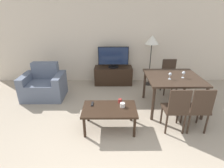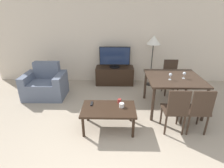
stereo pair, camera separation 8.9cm
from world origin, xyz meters
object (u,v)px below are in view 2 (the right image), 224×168
at_px(cup_white_near, 119,101).
at_px(wine_glass_center, 184,74).
at_px(tv_stand, 115,75).
at_px(dining_table, 174,81).
at_px(remote_primary, 92,104).
at_px(wine_glass_left, 170,75).
at_px(dining_chair_near_right, 198,109).
at_px(floor_lamp, 154,42).
at_px(dining_chair_near, 175,109).
at_px(cup_colored_far, 122,105).
at_px(tv, 115,57).
at_px(dining_chair_far, 171,75).
at_px(armchair, 46,85).
at_px(coffee_table, 109,111).

xyz_separation_m(cup_white_near, wine_glass_center, (1.37, 0.49, 0.39)).
height_order(tv_stand, dining_table, dining_table).
bearing_deg(remote_primary, wine_glass_left, 16.49).
height_order(dining_chair_near_right, floor_lamp, floor_lamp).
height_order(dining_chair_near, wine_glass_left, wine_glass_left).
distance_m(tv_stand, cup_colored_far, 2.19).
height_order(tv, dining_chair_far, tv).
distance_m(remote_primary, cup_white_near, 0.54).
relative_size(tv_stand, dining_chair_far, 1.25).
relative_size(dining_chair_far, cup_white_near, 11.28).
height_order(dining_chair_near_right, wine_glass_center, wine_glass_center).
bearing_deg(dining_chair_far, wine_glass_center, -91.79).
bearing_deg(cup_colored_far, tv, 93.72).
distance_m(remote_primary, wine_glass_center, 2.03).
xyz_separation_m(dining_chair_far, remote_primary, (-1.94, -1.48, -0.05)).
height_order(dining_chair_near, dining_chair_far, same).
xyz_separation_m(floor_lamp, cup_colored_far, (-0.94, -2.10, -0.80)).
bearing_deg(armchair, tv_stand, 25.69).
distance_m(cup_white_near, cup_colored_far, 0.17).
distance_m(remote_primary, wine_glass_left, 1.72).
bearing_deg(dining_table, wine_glass_left, -132.07).
relative_size(tv_stand, dining_chair_near, 1.25).
bearing_deg(dining_chair_near, floor_lamp, 90.44).
bearing_deg(dining_chair_far, wine_glass_left, -108.64).
xyz_separation_m(dining_chair_near, wine_glass_left, (0.07, 0.71, 0.38)).
bearing_deg(dining_chair_near, armchair, 153.63).
height_order(remote_primary, cup_colored_far, cup_colored_far).
bearing_deg(dining_chair_near, dining_chair_near_right, 0.00).
relative_size(remote_primary, cup_white_near, 1.87).
bearing_deg(wine_glass_left, cup_colored_far, -150.68).
relative_size(coffee_table, remote_primary, 6.68).
distance_m(dining_chair_near_right, wine_glass_left, 0.87).
relative_size(dining_table, cup_white_near, 14.51).
bearing_deg(dining_chair_far, dining_chair_near, -103.33).
distance_m(tv_stand, remote_primary, 2.12).
distance_m(armchair, wine_glass_left, 3.11).
bearing_deg(coffee_table, wine_glass_left, 26.02).
relative_size(armchair, floor_lamp, 0.70).
bearing_deg(dining_chair_near_right, dining_table, 103.33).
bearing_deg(floor_lamp, cup_white_near, -116.72).
xyz_separation_m(dining_chair_far, wine_glass_left, (-0.34, -1.01, 0.38)).
relative_size(wine_glass_left, wine_glass_center, 1.00).
height_order(floor_lamp, wine_glass_left, floor_lamp).
height_order(armchair, dining_table, armchair).
bearing_deg(floor_lamp, coffee_table, -118.82).
height_order(dining_chair_far, cup_white_near, dining_chair_far).
bearing_deg(dining_chair_near_right, wine_glass_left, 115.78).
xyz_separation_m(coffee_table, dining_chair_near, (1.20, -0.09, 0.11)).
relative_size(dining_chair_near, wine_glass_center, 6.18).
distance_m(tv, dining_chair_near, 2.57).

